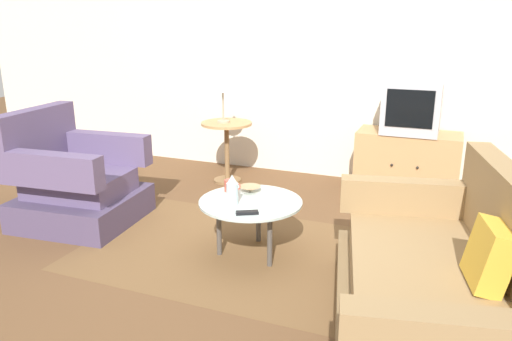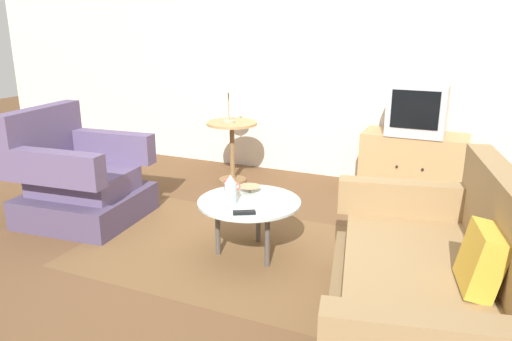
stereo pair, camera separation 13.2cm
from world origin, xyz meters
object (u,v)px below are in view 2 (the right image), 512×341
(armchair, at_px, (78,182))
(couch, at_px, (432,296))
(vase, at_px, (231,190))
(tv_stand, at_px, (413,165))
(tv_remote_dark, at_px, (244,212))
(tv_remote_silver, at_px, (286,198))
(side_table, at_px, (232,139))
(bowl, at_px, (250,189))
(table_lamp, at_px, (228,86))
(coffee_table, at_px, (249,206))
(mug, at_px, (230,185))
(television, at_px, (418,109))

(armchair, relative_size, couch, 0.53)
(vase, bearing_deg, tv_stand, 62.89)
(tv_remote_dark, relative_size, tv_remote_silver, 0.99)
(armchair, relative_size, side_table, 1.54)
(tv_stand, height_order, vase, vase)
(couch, height_order, bowl, couch)
(couch, height_order, table_lamp, table_lamp)
(coffee_table, distance_m, bowl, 0.20)
(side_table, relative_size, bowl, 3.88)
(coffee_table, height_order, bowl, bowl)
(couch, distance_m, vase, 1.47)
(couch, height_order, mug, couch)
(coffee_table, xyz_separation_m, tv_stand, (0.89, 1.79, -0.07))
(side_table, bearing_deg, table_lamp, -146.05)
(tv_stand, xyz_separation_m, bowl, (-0.96, -1.61, 0.13))
(vase, bearing_deg, armchair, 174.28)
(couch, xyz_separation_m, side_table, (-2.15, 2.06, 0.16))
(tv_remote_dark, bearing_deg, couch, 134.31)
(couch, xyz_separation_m, coffee_table, (-1.28, 0.59, 0.08))
(couch, xyz_separation_m, table_lamp, (-2.18, 2.04, 0.70))
(couch, bearing_deg, tv_stand, -2.87)
(coffee_table, xyz_separation_m, mug, (-0.21, 0.13, 0.08))
(armchair, relative_size, bowl, 5.98)
(tv_stand, distance_m, television, 0.53)
(bowl, bearing_deg, couch, -29.61)
(armchair, xyz_separation_m, tv_stand, (2.48, 1.75, -0.02))
(table_lamp, relative_size, tv_remote_silver, 3.06)
(side_table, bearing_deg, tv_remote_dark, -60.99)
(armchair, distance_m, tv_remote_dark, 1.70)
(table_lamp, bearing_deg, side_table, 33.95)
(armchair, height_order, couch, armchair)
(bowl, xyz_separation_m, tv_remote_silver, (0.30, -0.04, -0.01))
(side_table, relative_size, vase, 2.98)
(vase, bearing_deg, coffee_table, 51.90)
(coffee_table, height_order, mug, mug)
(couch, relative_size, coffee_table, 2.50)
(table_lamp, bearing_deg, coffee_table, -58.31)
(television, relative_size, tv_remote_silver, 3.37)
(mug, bearing_deg, television, 56.25)
(vase, distance_m, mug, 0.28)
(side_table, height_order, tv_remote_silver, side_table)
(side_table, xyz_separation_m, vase, (0.78, -1.58, 0.06))
(coffee_table, distance_m, tv_remote_dark, 0.26)
(tv_stand, bearing_deg, tv_remote_silver, -111.78)
(armchair, xyz_separation_m, tv_remote_dark, (1.67, -0.28, 0.09))
(tv_stand, xyz_separation_m, vase, (-0.97, -1.90, 0.21))
(bowl, bearing_deg, mug, -160.39)
(table_lamp, bearing_deg, bowl, -57.23)
(couch, height_order, vase, couch)
(television, bearing_deg, vase, -117.29)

